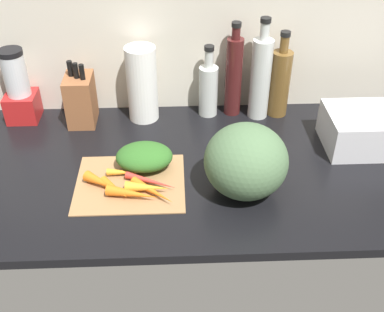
{
  "coord_description": "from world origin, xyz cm",
  "views": [
    {
      "loc": [
        -2.91,
        -125.03,
        94.6
      ],
      "look_at": [
        1.88,
        -9.68,
        10.06
      ],
      "focal_mm": 44.84,
      "sensor_mm": 36.0,
      "label": 1
    }
  ],
  "objects": [
    {
      "name": "bottle_2",
      "position": [
        28.13,
        29.22,
        15.95
      ],
      "size": [
        7.38,
        7.38,
        37.81
      ],
      "color": "silver",
      "rests_on": "ground_plane"
    },
    {
      "name": "bottle_1",
      "position": [
        18.77,
        31.86,
        15.6
      ],
      "size": [
        6.15,
        6.15,
        35.41
      ],
      "color": "#471919",
      "rests_on": "ground_plane"
    },
    {
      "name": "carrot_5",
      "position": [
        -16.08,
        -17.37,
        2.51
      ],
      "size": [
        15.91,
        7.36,
        3.42
      ],
      "primitive_type": "cone",
      "rotation": [
        0.0,
        1.57,
        -0.26
      ],
      "color": "orange",
      "rests_on": "cutting_board"
    },
    {
      "name": "dish_rack",
      "position": [
        61.58,
        8.02,
        6.34
      ],
      "size": [
        27.62,
        21.33,
        12.69
      ],
      "primitive_type": "cube",
      "color": "silver",
      "rests_on": "ground_plane"
    },
    {
      "name": "ground_plane",
      "position": [
        0.0,
        0.0,
        -1.5
      ],
      "size": [
        170.0,
        80.0,
        3.0
      ],
      "primitive_type": "cube",
      "color": "black"
    },
    {
      "name": "carrot_4",
      "position": [
        -11.73,
        -14.74,
        2.5
      ],
      "size": [
        13.43,
        4.91,
        3.41
      ],
      "primitive_type": "cone",
      "rotation": [
        0.0,
        1.57,
        -0.12
      ],
      "color": "orange",
      "rests_on": "cutting_board"
    },
    {
      "name": "blender_appliance",
      "position": [
        -58.9,
        30.58,
        11.78
      ],
      "size": [
        11.19,
        11.19,
        27.37
      ],
      "color": "red",
      "rests_on": "ground_plane"
    },
    {
      "name": "cutting_board",
      "position": [
        -17.27,
        -9.76,
        0.4
      ],
      "size": [
        33.48,
        28.37,
        0.8
      ],
      "primitive_type": "cube",
      "color": "#997047",
      "rests_on": "ground_plane"
    },
    {
      "name": "carrot_2",
      "position": [
        -19.32,
        -6.36,
        1.94
      ],
      "size": [
        10.79,
        3.12,
        2.28
      ],
      "primitive_type": "cone",
      "rotation": [
        0.0,
        1.57,
        -0.08
      ],
      "color": "orange",
      "rests_on": "cutting_board"
    },
    {
      "name": "carrot_0",
      "position": [
        -21.45,
        -14.69,
        2.34
      ],
      "size": [
        10.0,
        10.17,
        3.07
      ],
      "primitive_type": "cone",
      "rotation": [
        0.0,
        1.57,
        -0.8
      ],
      "color": "orange",
      "rests_on": "cutting_board"
    },
    {
      "name": "carrot_1",
      "position": [
        -10.71,
        -11.21,
        1.95
      ],
      "size": [
        16.45,
        9.17,
        2.3
      ],
      "primitive_type": "cone",
      "rotation": [
        0.0,
        1.57,
        -0.43
      ],
      "color": "red",
      "rests_on": "cutting_board"
    },
    {
      "name": "knife_block",
      "position": [
        -36.7,
        27.56,
        9.36
      ],
      "size": [
        9.65,
        13.1,
        23.65
      ],
      "color": "brown",
      "rests_on": "ground_plane"
    },
    {
      "name": "bottle_3",
      "position": [
        35.65,
        30.43,
        13.29
      ],
      "size": [
        7.44,
        7.44,
        32.41
      ],
      "color": "brown",
      "rests_on": "ground_plane"
    },
    {
      "name": "wall_back",
      "position": [
        0.0,
        38.5,
        30.0
      ],
      "size": [
        170.0,
        3.0,
        60.0
      ],
      "primitive_type": "cube",
      "color": "beige",
      "rests_on": "ground_plane"
    },
    {
      "name": "winter_squash",
      "position": [
        17.4,
        -14.37,
        11.14
      ],
      "size": [
        24.64,
        24.51,
        22.27
      ],
      "primitive_type": "ellipsoid",
      "color": "#4C6B47",
      "rests_on": "ground_plane"
    },
    {
      "name": "paper_towel_roll",
      "position": [
        -14.45,
        29.5,
        13.94
      ],
      "size": [
        10.92,
        10.92,
        27.87
      ],
      "primitive_type": "cylinder",
      "color": "white",
      "rests_on": "ground_plane"
    },
    {
      "name": "carrot_3",
      "position": [
        -10.08,
        -16.13,
        2.16
      ],
      "size": [
        13.76,
        12.58,
        2.73
      ],
      "primitive_type": "cone",
      "rotation": [
        0.0,
        1.57,
        -0.72
      ],
      "color": "orange",
      "rests_on": "cutting_board"
    },
    {
      "name": "carrot_6",
      "position": [
        -25.55,
        -11.81,
        2.51
      ],
      "size": [
        12.12,
        9.88,
        3.43
      ],
      "primitive_type": "cone",
      "rotation": [
        0.0,
        1.57,
        -0.61
      ],
      "color": "orange",
      "rests_on": "cutting_board"
    },
    {
      "name": "bottle_0",
      "position": [
        9.59,
        31.34,
        10.66
      ],
      "size": [
        6.99,
        6.99,
        27.25
      ],
      "color": "silver",
      "rests_on": "ground_plane"
    },
    {
      "name": "carrot_greens_pile",
      "position": [
        -12.99,
        -2.0,
        4.63
      ],
      "size": [
        18.08,
        13.91,
        7.65
      ],
      "primitive_type": "ellipsoid",
      "color": "#2D6023",
      "rests_on": "cutting_board"
    }
  ]
}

